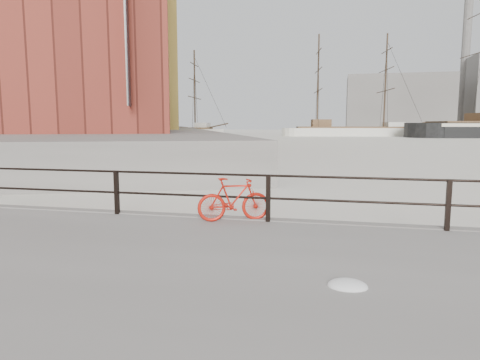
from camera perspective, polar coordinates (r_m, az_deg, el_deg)
The scene contains 15 objects.
ground at distance 9.33m, azimuth 3.88°, elevation -7.44°, with size 400.00×400.00×0.00m, color white.
promenade at distance 5.57m, azimuth -2.81°, elevation -16.02°, with size 36.00×8.00×0.35m, color gray.
far_quay at distance 90.90m, azimuth -14.33°, elevation 6.23°, with size 24.00×150.00×1.80m, color gray.
guardrail at distance 9.01m, azimuth 3.78°, elevation -2.44°, with size 28.00×0.10×1.00m, color black, non-canonical shape.
bicycle at distance 9.06m, azimuth -0.83°, elevation -2.59°, with size 1.54×0.23×0.93m, color red.
schooner_mid at distance 93.59m, azimuth 14.44°, elevation 5.70°, with size 30.54×12.92×21.82m, color beige, non-canonical shape.
schooner_left at distance 85.48m, azimuth -9.33°, elevation 5.69°, with size 22.53×10.24×17.30m, color beige, non-canonical shape.
workboat_near at distance 47.53m, azimuth -27.01°, elevation 3.71°, with size 11.95×3.98×7.00m, color black, non-canonical shape.
workboat_far at distance 63.01m, azimuth -14.29°, elevation 4.99°, with size 9.76×3.37×7.00m, color black, non-canonical shape.
apartment_mustard at distance 59.34m, azimuth -19.67°, elevation 17.18°, with size 22.00×15.00×22.20m, color gold.
apartment_cream at distance 81.77m, azimuth -16.67°, elevation 14.12°, with size 20.00×15.00×21.20m, color beige.
apartment_grey at distance 103.61m, azimuth -15.08°, elevation 13.24°, with size 22.00×15.00×23.20m, color #969691.
apartment_brick at distance 126.33m, azimuth -13.99°, elevation 11.72°, with size 24.00×15.00×21.20m, color maroon.
industrial_west at distance 150.22m, azimuth 20.24°, elevation 9.46°, with size 32.00×18.00×18.00m, color gray.
smokestack at distance 165.19m, azimuth 27.79°, elevation 13.38°, with size 2.80×2.80×44.00m, color gray.
Camera 1 is at (1.39, -8.92, 2.39)m, focal length 32.00 mm.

